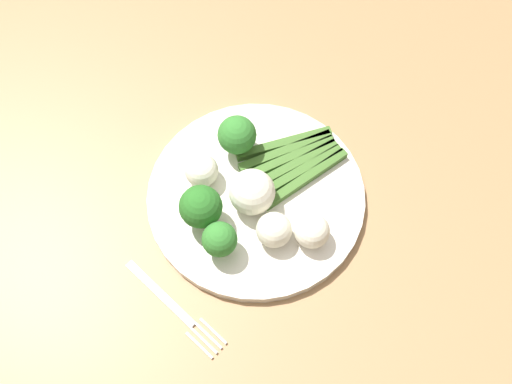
{
  "coord_description": "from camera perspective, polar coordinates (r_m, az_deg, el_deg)",
  "views": [
    {
      "loc": [
        0.24,
        0.23,
        1.49
      ],
      "look_at": [
        -0.08,
        0.05,
        0.77
      ],
      "focal_mm": 42.71,
      "sensor_mm": 36.0,
      "label": 1
    }
  ],
  "objects": [
    {
      "name": "cauliflower_edge",
      "position": [
        0.79,
        -0.38,
        -0.01
      ],
      "size": [
        0.06,
        0.06,
        0.06
      ],
      "primitive_type": "sphere",
      "color": "white",
      "rests_on": "plate"
    },
    {
      "name": "cauliflower_outer_edge",
      "position": [
        0.77,
        1.7,
        -3.57
      ],
      "size": [
        0.05,
        0.05,
        0.05
      ],
      "primitive_type": "sphere",
      "color": "silver",
      "rests_on": "plate"
    },
    {
      "name": "cauliflower_mid",
      "position": [
        0.77,
        5.26,
        -3.64
      ],
      "size": [
        0.05,
        0.05,
        0.05
      ],
      "primitive_type": "sphere",
      "color": "white",
      "rests_on": "plate"
    },
    {
      "name": "ground_plane",
      "position": [
        1.54,
        -3.06,
        -14.71
      ],
      "size": [
        6.0,
        6.0,
        0.02
      ],
      "primitive_type": "cube",
      "color": "gray"
    },
    {
      "name": "cauliflower_near_center",
      "position": [
        0.81,
        -5.13,
        2.03
      ],
      "size": [
        0.05,
        0.05,
        0.05
      ],
      "primitive_type": "sphere",
      "color": "white",
      "rests_on": "plate"
    },
    {
      "name": "fork",
      "position": [
        0.78,
        -7.67,
        -10.65
      ],
      "size": [
        0.06,
        0.16,
        0.0
      ],
      "rotation": [
        0.0,
        0.0,
        1.34
      ],
      "color": "silver",
      "rests_on": "dining_table"
    },
    {
      "name": "broccoli_back_right",
      "position": [
        0.76,
        -3.43,
        -4.47
      ],
      "size": [
        0.05,
        0.05,
        0.06
      ],
      "color": "#609E3D",
      "rests_on": "plate"
    },
    {
      "name": "broccoli_back",
      "position": [
        0.82,
        -1.79,
        5.33
      ],
      "size": [
        0.05,
        0.05,
        0.06
      ],
      "color": "#609E3D",
      "rests_on": "plate"
    },
    {
      "name": "dining_table",
      "position": [
        0.91,
        -5.05,
        -5.84
      ],
      "size": [
        1.23,
        1.07,
        0.75
      ],
      "color": "#9E754C",
      "rests_on": "ground_plane"
    },
    {
      "name": "broccoli_front_left",
      "position": [
        0.77,
        -5.19,
        -1.42
      ],
      "size": [
        0.06,
        0.06,
        0.07
      ],
      "color": "#568E33",
      "rests_on": "plate"
    },
    {
      "name": "plate",
      "position": [
        0.83,
        0.0,
        -0.39
      ],
      "size": [
        0.29,
        0.29,
        0.01
      ],
      "primitive_type": "cylinder",
      "color": "silver",
      "rests_on": "dining_table"
    },
    {
      "name": "asparagus_bundle",
      "position": [
        0.84,
        3.46,
        2.84
      ],
      "size": [
        0.15,
        0.14,
        0.01
      ],
      "rotation": [
        0.0,
        0.0,
        5.74
      ],
      "color": "#3D6626",
      "rests_on": "plate"
    }
  ]
}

